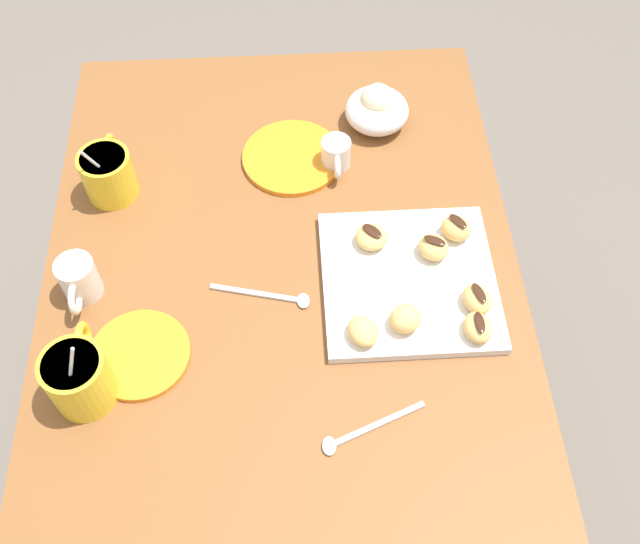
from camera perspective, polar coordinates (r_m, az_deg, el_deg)
The scene contains 24 objects.
ground_plane at distance 1.82m, azimuth -1.95°, elevation -12.70°, with size 8.00×8.00×0.00m, color #665B51.
dining_table at distance 1.30m, azimuth -2.68°, elevation -3.36°, with size 1.07×0.77×0.71m.
pastry_plate_square at distance 1.18m, azimuth 6.83°, elevation -0.66°, with size 0.27×0.27×0.02m, color silver.
coffee_mug_yellow_left at distance 1.09m, azimuth -18.05°, elevation -7.65°, with size 0.13×0.09×0.15m.
coffee_mug_yellow_right at distance 1.31m, azimuth -15.98°, elevation 7.35°, with size 0.13×0.09×0.13m.
cream_pitcher_white at distance 1.20m, azimuth -18.08°, elevation -0.44°, with size 0.10×0.06×0.07m.
ice_cream_bowl at distance 1.39m, azimuth 4.41°, elevation 12.42°, with size 0.12×0.12×0.09m.
chocolate_sauce_pitcher at distance 1.31m, azimuth 1.24°, elevation 9.16°, with size 0.09×0.05×0.06m.
saucer_orange_left at distance 1.14m, azimuth -13.67°, elevation -6.19°, with size 0.15×0.15×0.01m, color orange.
saucer_orange_right at distance 1.34m, azimuth -2.16°, elevation 8.80°, with size 0.18×0.18×0.01m, color orange.
loose_spoon_near_saucer at distance 1.06m, azimuth 3.11°, elevation -12.19°, with size 0.07×0.15×0.01m.
loose_spoon_by_plate at distance 1.17m, azimuth -3.60°, elevation -1.86°, with size 0.05×0.16×0.01m.
beignet_0 at distance 1.20m, azimuth 3.99°, elevation 2.71°, with size 0.05×0.05×0.03m, color #E5B260.
chocolate_drizzle_0 at distance 1.19m, azimuth 4.03°, elevation 3.18°, with size 0.04×0.02×0.01m, color #381E11.
beignet_1 at distance 1.22m, azimuth 10.42°, elevation 3.31°, with size 0.05×0.04×0.04m, color #E5B260.
chocolate_drizzle_1 at distance 1.21m, azimuth 10.57°, elevation 3.88°, with size 0.04×0.02×0.01m, color #381E11.
beignet_2 at distance 1.11m, azimuth 6.58°, elevation -3.59°, with size 0.05×0.05×0.04m, color #E5B260.
beignet_3 at distance 1.10m, azimuth 3.31°, elevation -4.56°, with size 0.05×0.04×0.03m, color #E5B260.
beignet_4 at distance 1.19m, azimuth 8.70°, elevation 1.89°, with size 0.05×0.05×0.03m, color #E5B260.
chocolate_drizzle_4 at distance 1.18m, azimuth 8.81°, elevation 2.41°, with size 0.04×0.02×0.01m, color #381E11.
beignet_5 at distance 1.15m, azimuth 11.98°, elevation -2.04°, with size 0.05×0.04×0.03m, color #E5B260.
chocolate_drizzle_5 at distance 1.14m, azimuth 12.13°, elevation -1.56°, with size 0.04×0.01×0.01m, color #381E11.
beignet_6 at distance 1.13m, azimuth 12.03°, elevation -4.22°, with size 0.05×0.04×0.03m, color #E5B260.
chocolate_drizzle_6 at distance 1.11m, azimuth 12.17°, elevation -3.80°, with size 0.04×0.01×0.01m, color #381E11.
Camera 1 is at (-0.66, -0.02, 1.69)m, focal length 41.65 mm.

